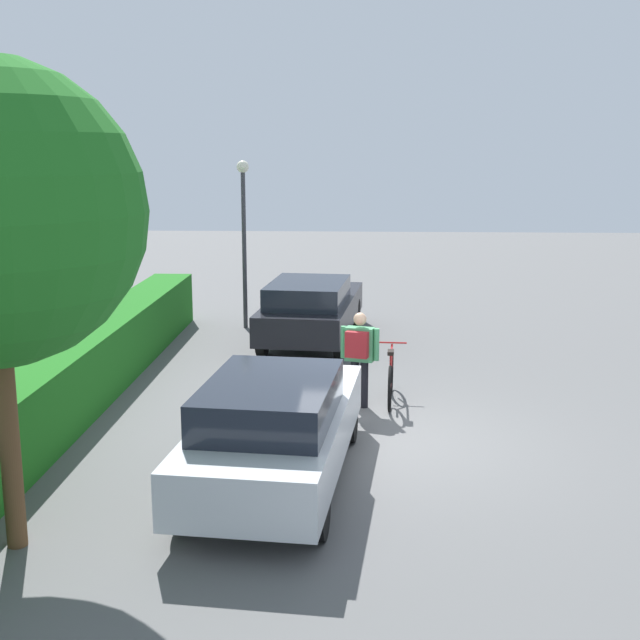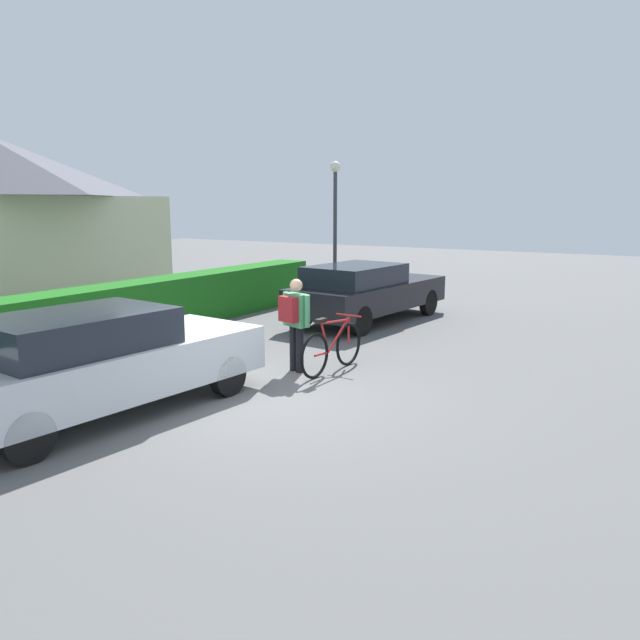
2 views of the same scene
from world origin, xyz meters
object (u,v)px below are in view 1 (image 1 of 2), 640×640
parked_car_near (276,427)px  bicycle (391,378)px  street_lamp (244,220)px  person_rider (359,351)px  parked_car_far (311,308)px

parked_car_near → bicycle: 3.81m
bicycle → street_lamp: street_lamp is taller
parked_car_near → person_rider: person_rider is taller
parked_car_near → parked_car_far: size_ratio=0.97×
parked_car_near → parked_car_far: 7.72m
bicycle → street_lamp: 6.79m
bicycle → person_rider: 0.82m
bicycle → person_rider: person_rider is taller
parked_car_far → bicycle: parked_car_far is taller
street_lamp → person_rider: bearing=-155.8°
person_rider → parked_car_far: bearing=12.7°
bicycle → parked_car_near: bearing=155.7°
parked_car_far → bicycle: bearing=-159.8°
parked_car_near → person_rider: 3.30m
parked_car_far → street_lamp: (1.34, 1.63, 1.78)m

